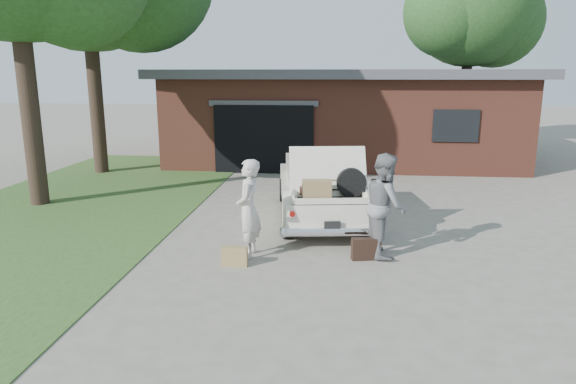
{
  "coord_description": "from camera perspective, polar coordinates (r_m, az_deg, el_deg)",
  "views": [
    {
      "loc": [
        0.87,
        -8.35,
        3.19
      ],
      "look_at": [
        0.0,
        0.6,
        1.1
      ],
      "focal_mm": 32.0,
      "sensor_mm": 36.0,
      "label": 1
    }
  ],
  "objects": [
    {
      "name": "woman_right",
      "position": [
        9.2,
        10.73,
        -1.42
      ],
      "size": [
        0.83,
        0.99,
        1.84
      ],
      "primitive_type": "imported",
      "rotation": [
        0.0,
        0.0,
        1.73
      ],
      "color": "slate",
      "rests_on": "ground"
    },
    {
      "name": "ground",
      "position": [
        8.98,
        -0.37,
        -7.73
      ],
      "size": [
        90.0,
        90.0,
        0.0
      ],
      "primitive_type": "plane",
      "color": "gray",
      "rests_on": "ground"
    },
    {
      "name": "house",
      "position": [
        19.88,
        5.91,
        8.63
      ],
      "size": [
        12.8,
        7.8,
        3.3
      ],
      "color": "brown",
      "rests_on": "ground"
    },
    {
      "name": "suitcase_right",
      "position": [
        9.11,
        8.63,
        -6.27
      ],
      "size": [
        0.52,
        0.26,
        0.39
      ],
      "primitive_type": "cube",
      "rotation": [
        0.0,
        0.0,
        0.21
      ],
      "color": "black",
      "rests_on": "ground"
    },
    {
      "name": "suitcase_left",
      "position": [
        8.77,
        -5.96,
        -7.13
      ],
      "size": [
        0.44,
        0.14,
        0.34
      ],
      "primitive_type": "cube",
      "rotation": [
        0.0,
        0.0,
        0.01
      ],
      "color": "#9E8650",
      "rests_on": "ground"
    },
    {
      "name": "grass_strip",
      "position": [
        13.39,
        -23.06,
        -1.72
      ],
      "size": [
        6.0,
        16.0,
        0.02
      ],
      "primitive_type": "cube",
      "color": "#2D4C1E",
      "rests_on": "ground"
    },
    {
      "name": "sedan",
      "position": [
        11.48,
        3.62,
        0.4
      ],
      "size": [
        2.35,
        4.76,
        1.79
      ],
      "rotation": [
        0.0,
        0.0,
        0.13
      ],
      "color": "beige",
      "rests_on": "ground"
    },
    {
      "name": "woman_left",
      "position": [
        8.99,
        -4.42,
        -1.87
      ],
      "size": [
        0.43,
        0.65,
        1.75
      ],
      "primitive_type": "imported",
      "rotation": [
        0.0,
        0.0,
        -1.55
      ],
      "color": "beige",
      "rests_on": "ground"
    },
    {
      "name": "tree_right",
      "position": [
        24.35,
        19.89,
        18.57
      ],
      "size": [
        6.12,
        5.32,
        8.76
      ],
      "color": "#38281E",
      "rests_on": "ground"
    }
  ]
}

